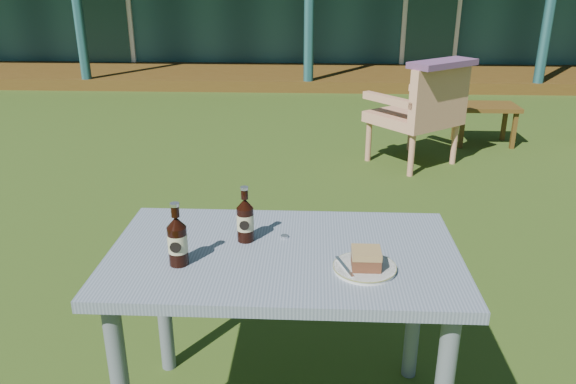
# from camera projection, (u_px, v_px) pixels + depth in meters

# --- Properties ---
(ground) EXTENTS (80.00, 80.00, 0.00)m
(ground) POSITION_uv_depth(u_px,v_px,m) (298.00, 236.00, 3.67)
(ground) COLOR #334916
(cafe_table) EXTENTS (1.20, 0.70, 0.72)m
(cafe_table) POSITION_uv_depth(u_px,v_px,m) (284.00, 277.00, 1.96)
(cafe_table) COLOR slate
(cafe_table) RESTS_ON ground
(plate) EXTENTS (0.20, 0.20, 0.01)m
(plate) POSITION_uv_depth(u_px,v_px,m) (365.00, 268.00, 1.80)
(plate) COLOR silver
(plate) RESTS_ON cafe_table
(cake_slice) EXTENTS (0.09, 0.09, 0.06)m
(cake_slice) POSITION_uv_depth(u_px,v_px,m) (366.00, 258.00, 1.78)
(cake_slice) COLOR #552D1B
(cake_slice) RESTS_ON plate
(fork) EXTENTS (0.06, 0.14, 0.00)m
(fork) POSITION_uv_depth(u_px,v_px,m) (344.00, 267.00, 1.79)
(fork) COLOR silver
(fork) RESTS_ON plate
(cola_bottle_near) EXTENTS (0.06, 0.06, 0.20)m
(cola_bottle_near) POSITION_uv_depth(u_px,v_px,m) (245.00, 219.00, 1.97)
(cola_bottle_near) COLOR black
(cola_bottle_near) RESTS_ON cafe_table
(cola_bottle_far) EXTENTS (0.06, 0.07, 0.22)m
(cola_bottle_far) POSITION_uv_depth(u_px,v_px,m) (177.00, 240.00, 1.81)
(cola_bottle_far) COLOR black
(cola_bottle_far) RESTS_ON cafe_table
(bottle_cap) EXTENTS (0.03, 0.03, 0.01)m
(bottle_cap) POSITION_uv_depth(u_px,v_px,m) (285.00, 236.00, 2.02)
(bottle_cap) COLOR silver
(bottle_cap) RESTS_ON cafe_table
(armchair_left) EXTENTS (0.90, 0.90, 0.89)m
(armchair_left) POSITION_uv_depth(u_px,v_px,m) (422.00, 110.00, 4.87)
(armchair_left) COLOR tan
(armchair_left) RESTS_ON ground
(floral_throw) EXTENTS (0.64, 0.58, 0.05)m
(floral_throw) POSITION_uv_depth(u_px,v_px,m) (443.00, 64.00, 4.58)
(floral_throw) COLOR #613C62
(floral_throw) RESTS_ON armchair_left
(side_table) EXTENTS (0.60, 0.40, 0.40)m
(side_table) POSITION_uv_depth(u_px,v_px,m) (486.00, 111.00, 5.54)
(side_table) COLOR #503513
(side_table) RESTS_ON ground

